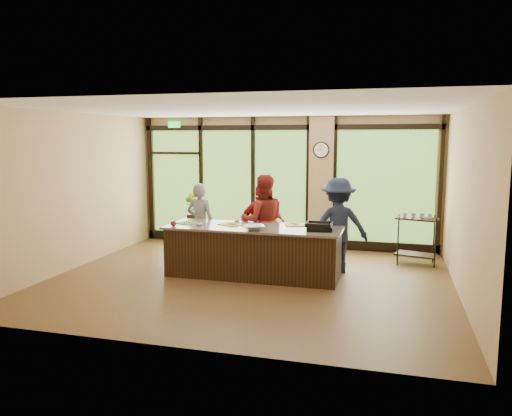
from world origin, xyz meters
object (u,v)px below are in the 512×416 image
Objects in this scene: island_base at (253,252)px; cook_left at (200,223)px; flower_stand at (197,231)px; roasting_pan at (319,228)px; cook_right at (338,225)px; bar_cart at (416,233)px.

cook_left is at bearing 150.93° from island_base.
cook_left is 1.28m from flower_stand.
cook_left is at bearing 152.57° from roasting_pan.
cook_right reaches higher than island_base.
island_base is 1.32m from roasting_pan.
roasting_pan is 3.66m from flower_stand.
cook_left reaches higher than island_base.
island_base is 1.67m from cook_right.
cook_right is at bearing 25.99° from island_base.
cook_right is at bearing -174.77° from cook_left.
bar_cart reaches higher than roasting_pan.
cook_right is 1.71× the size of bar_cart.
bar_cart is at bearing 37.35° from roasting_pan.
flower_stand is 0.79× the size of bar_cart.
island_base is at bearing 156.76° from cook_left.
bar_cart reaches higher than island_base.
flower_stand is at bearing -58.50° from cook_left.
cook_left reaches higher than flower_stand.
cook_left is at bearing -16.85° from cook_right.
cook_right is at bearing -130.22° from bar_cart.
flower_stand is at bearing 135.31° from island_base.
flower_stand is (-0.53, 1.09, -0.40)m from cook_left.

